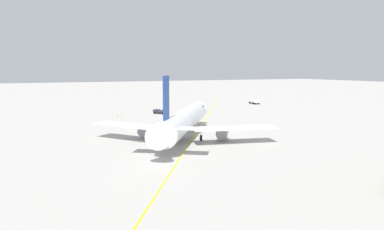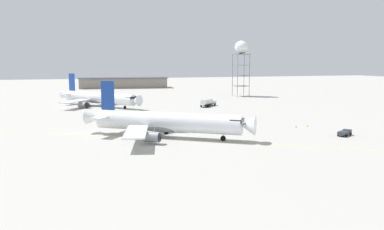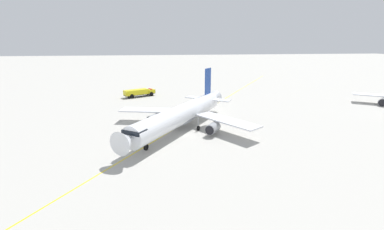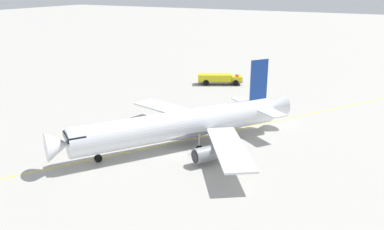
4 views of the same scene
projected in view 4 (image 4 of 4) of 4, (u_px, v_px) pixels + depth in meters
name	position (u px, v px, depth m)	size (l,w,h in m)	color
ground_plane	(176.00, 153.00, 57.92)	(600.00, 600.00, 0.00)	#ADAAA3
airliner_main	(182.00, 125.00, 59.40)	(29.09, 33.83, 12.01)	white
fire_tender_truck	(219.00, 78.00, 96.29)	(10.77, 7.42, 2.50)	#232326
taxiway_centreline	(191.00, 139.00, 62.99)	(104.52, 164.33, 0.01)	yellow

